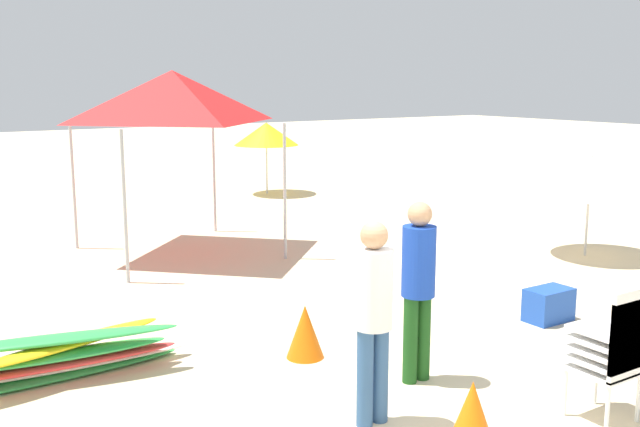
{
  "coord_description": "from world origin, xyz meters",
  "views": [
    {
      "loc": [
        -3.57,
        -3.48,
        2.87
      ],
      "look_at": [
        1.23,
        3.79,
        1.28
      ],
      "focal_mm": 41.37,
      "sensor_mm": 36.0,
      "label": 1
    }
  ],
  "objects_px": {
    "lifeguard_near_left": "(418,279)",
    "lifeguard_near_center": "(374,309)",
    "stacked_plastic_chairs": "(615,344)",
    "popup_canopy": "(173,96)",
    "beach_umbrella_far": "(590,176)",
    "traffic_cone_near": "(472,415)",
    "beach_umbrella_mid": "(266,134)",
    "traffic_cone_far": "(305,331)",
    "surfboard_pile": "(59,358)",
    "cooler_box": "(549,305)"
  },
  "relations": [
    {
      "from": "surfboard_pile",
      "to": "lifeguard_near_left",
      "type": "distance_m",
      "value": 3.52
    },
    {
      "from": "lifeguard_near_center",
      "to": "beach_umbrella_far",
      "type": "height_order",
      "value": "lifeguard_near_center"
    },
    {
      "from": "stacked_plastic_chairs",
      "to": "traffic_cone_near",
      "type": "distance_m",
      "value": 1.4
    },
    {
      "from": "popup_canopy",
      "to": "cooler_box",
      "type": "bearing_deg",
      "value": -67.77
    },
    {
      "from": "traffic_cone_near",
      "to": "surfboard_pile",
      "type": "bearing_deg",
      "value": 126.95
    },
    {
      "from": "beach_umbrella_far",
      "to": "popup_canopy",
      "type": "bearing_deg",
      "value": 145.31
    },
    {
      "from": "stacked_plastic_chairs",
      "to": "surfboard_pile",
      "type": "distance_m",
      "value": 5.06
    },
    {
      "from": "traffic_cone_far",
      "to": "beach_umbrella_mid",
      "type": "bearing_deg",
      "value": 62.66
    },
    {
      "from": "lifeguard_near_left",
      "to": "lifeguard_near_center",
      "type": "height_order",
      "value": "lifeguard_near_left"
    },
    {
      "from": "popup_canopy",
      "to": "traffic_cone_near",
      "type": "height_order",
      "value": "popup_canopy"
    },
    {
      "from": "stacked_plastic_chairs",
      "to": "surfboard_pile",
      "type": "xyz_separation_m",
      "value": [
        -3.66,
        3.47,
        -0.47
      ]
    },
    {
      "from": "lifeguard_near_center",
      "to": "traffic_cone_near",
      "type": "relative_size",
      "value": 3.12
    },
    {
      "from": "stacked_plastic_chairs",
      "to": "lifeguard_near_left",
      "type": "relative_size",
      "value": 0.69
    },
    {
      "from": "popup_canopy",
      "to": "beach_umbrella_far",
      "type": "height_order",
      "value": "popup_canopy"
    },
    {
      "from": "beach_umbrella_far",
      "to": "lifeguard_near_left",
      "type": "bearing_deg",
      "value": -157.35
    },
    {
      "from": "beach_umbrella_far",
      "to": "traffic_cone_far",
      "type": "relative_size",
      "value": 3.21
    },
    {
      "from": "stacked_plastic_chairs",
      "to": "traffic_cone_near",
      "type": "height_order",
      "value": "stacked_plastic_chairs"
    },
    {
      "from": "lifeguard_near_center",
      "to": "traffic_cone_near",
      "type": "xyz_separation_m",
      "value": [
        0.39,
        -0.78,
        -0.73
      ]
    },
    {
      "from": "popup_canopy",
      "to": "stacked_plastic_chairs",
      "type": "bearing_deg",
      "value": -85.4
    },
    {
      "from": "popup_canopy",
      "to": "traffic_cone_far",
      "type": "height_order",
      "value": "popup_canopy"
    },
    {
      "from": "beach_umbrella_far",
      "to": "cooler_box",
      "type": "distance_m",
      "value": 3.9
    },
    {
      "from": "lifeguard_near_center",
      "to": "stacked_plastic_chairs",
      "type": "bearing_deg",
      "value": -33.29
    },
    {
      "from": "beach_umbrella_mid",
      "to": "traffic_cone_far",
      "type": "relative_size",
      "value": 3.19
    },
    {
      "from": "traffic_cone_near",
      "to": "cooler_box",
      "type": "distance_m",
      "value": 3.49
    },
    {
      "from": "lifeguard_near_center",
      "to": "traffic_cone_near",
      "type": "distance_m",
      "value": 1.13
    },
    {
      "from": "traffic_cone_near",
      "to": "traffic_cone_far",
      "type": "bearing_deg",
      "value": 91.43
    },
    {
      "from": "lifeguard_near_center",
      "to": "beach_umbrella_mid",
      "type": "bearing_deg",
      "value": 64.6
    },
    {
      "from": "traffic_cone_far",
      "to": "cooler_box",
      "type": "bearing_deg",
      "value": -11.25
    },
    {
      "from": "stacked_plastic_chairs",
      "to": "popup_canopy",
      "type": "relative_size",
      "value": 0.4
    },
    {
      "from": "surfboard_pile",
      "to": "popup_canopy",
      "type": "height_order",
      "value": "popup_canopy"
    },
    {
      "from": "lifeguard_near_left",
      "to": "lifeguard_near_center",
      "type": "xyz_separation_m",
      "value": [
        -0.9,
        -0.48,
        -0.01
      ]
    },
    {
      "from": "traffic_cone_near",
      "to": "lifeguard_near_left",
      "type": "bearing_deg",
      "value": 67.79
    },
    {
      "from": "lifeguard_near_center",
      "to": "beach_umbrella_mid",
      "type": "distance_m",
      "value": 12.82
    },
    {
      "from": "lifeguard_near_left",
      "to": "traffic_cone_near",
      "type": "bearing_deg",
      "value": -112.21
    },
    {
      "from": "surfboard_pile",
      "to": "traffic_cone_far",
      "type": "distance_m",
      "value": 2.43
    },
    {
      "from": "surfboard_pile",
      "to": "beach_umbrella_far",
      "type": "xyz_separation_m",
      "value": [
        8.59,
        0.51,
        1.09
      ]
    },
    {
      "from": "lifeguard_near_center",
      "to": "beach_umbrella_mid",
      "type": "relative_size",
      "value": 0.97
    },
    {
      "from": "beach_umbrella_mid",
      "to": "traffic_cone_near",
      "type": "distance_m",
      "value": 13.42
    },
    {
      "from": "beach_umbrella_mid",
      "to": "cooler_box",
      "type": "distance_m",
      "value": 10.89
    },
    {
      "from": "surfboard_pile",
      "to": "traffic_cone_near",
      "type": "xyz_separation_m",
      "value": [
        2.36,
        -3.14,
        0.05
      ]
    },
    {
      "from": "beach_umbrella_far",
      "to": "traffic_cone_near",
      "type": "xyz_separation_m",
      "value": [
        -6.23,
        -3.64,
        -1.04
      ]
    },
    {
      "from": "stacked_plastic_chairs",
      "to": "surfboard_pile",
      "type": "bearing_deg",
      "value": 136.53
    },
    {
      "from": "stacked_plastic_chairs",
      "to": "popup_canopy",
      "type": "bearing_deg",
      "value": 94.6
    },
    {
      "from": "lifeguard_near_center",
      "to": "popup_canopy",
      "type": "relative_size",
      "value": 0.58
    },
    {
      "from": "popup_canopy",
      "to": "traffic_cone_far",
      "type": "xyz_separation_m",
      "value": [
        -0.73,
        -5.13,
        -2.31
      ]
    },
    {
      "from": "beach_umbrella_far",
      "to": "traffic_cone_far",
      "type": "height_order",
      "value": "beach_umbrella_far"
    },
    {
      "from": "surfboard_pile",
      "to": "cooler_box",
      "type": "xyz_separation_m",
      "value": [
        5.38,
        -1.39,
        -0.03
      ]
    },
    {
      "from": "lifeguard_near_center",
      "to": "beach_umbrella_mid",
      "type": "xyz_separation_m",
      "value": [
        5.5,
        11.57,
        0.51
      ]
    },
    {
      "from": "surfboard_pile",
      "to": "traffic_cone_far",
      "type": "height_order",
      "value": "traffic_cone_far"
    },
    {
      "from": "beach_umbrella_far",
      "to": "traffic_cone_near",
      "type": "bearing_deg",
      "value": -149.69
    }
  ]
}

